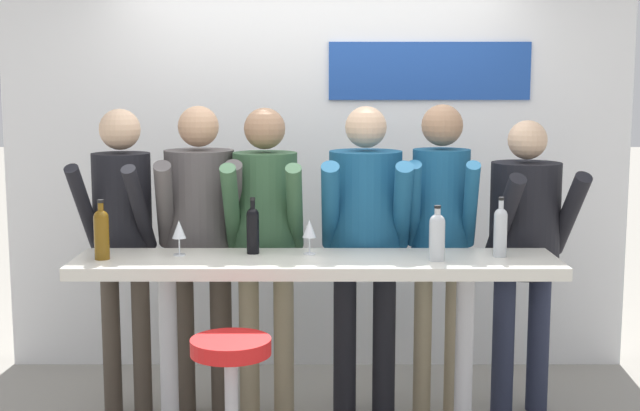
% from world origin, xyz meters
% --- Properties ---
extents(back_wall, '(3.99, 0.12, 2.81)m').
position_xyz_m(back_wall, '(0.01, 1.39, 1.41)').
color(back_wall, white).
rests_on(back_wall, ground_plane).
extents(tasting_table, '(2.39, 0.51, 0.99)m').
position_xyz_m(tasting_table, '(-0.00, 0.00, 0.82)').
color(tasting_table, silver).
rests_on(tasting_table, ground_plane).
extents(bar_stool, '(0.37, 0.37, 0.74)m').
position_xyz_m(bar_stool, '(-0.37, -0.54, 0.49)').
color(bar_stool, '#B2B2B7').
rests_on(bar_stool, ground_plane).
extents(person_far_left, '(0.42, 0.54, 1.71)m').
position_xyz_m(person_far_left, '(-1.06, 0.47, 1.07)').
color(person_far_left, '#473D33').
rests_on(person_far_left, ground_plane).
extents(person_left, '(0.50, 0.59, 1.72)m').
position_xyz_m(person_left, '(-0.64, 0.53, 1.06)').
color(person_left, '#473D33').
rests_on(person_left, ground_plane).
extents(person_center_left, '(0.42, 0.53, 1.71)m').
position_xyz_m(person_center_left, '(-0.28, 0.45, 1.06)').
color(person_center_left, gray).
rests_on(person_center_left, ground_plane).
extents(person_center, '(0.48, 0.56, 1.72)m').
position_xyz_m(person_center, '(0.26, 0.46, 1.06)').
color(person_center, black).
rests_on(person_center, ground_plane).
extents(person_center_right, '(0.41, 0.54, 1.73)m').
position_xyz_m(person_center_right, '(0.67, 0.48, 1.09)').
color(person_center_right, gray).
rests_on(person_center_right, ground_plane).
extents(person_right, '(0.52, 0.60, 1.64)m').
position_xyz_m(person_right, '(1.15, 0.51, 1.01)').
color(person_right, '#23283D').
rests_on(person_right, ground_plane).
extents(wine_bottle_0, '(0.07, 0.07, 0.29)m').
position_xyz_m(wine_bottle_0, '(-1.05, -0.03, 1.13)').
color(wine_bottle_0, brown).
rests_on(wine_bottle_0, tasting_table).
extents(wine_bottle_1, '(0.08, 0.08, 0.27)m').
position_xyz_m(wine_bottle_1, '(0.58, -0.07, 1.12)').
color(wine_bottle_1, '#B7BCC1').
rests_on(wine_bottle_1, tasting_table).
extents(wine_bottle_2, '(0.06, 0.06, 0.29)m').
position_xyz_m(wine_bottle_2, '(-0.32, 0.11, 1.12)').
color(wine_bottle_2, black).
rests_on(wine_bottle_2, tasting_table).
extents(wine_bottle_3, '(0.07, 0.07, 0.30)m').
position_xyz_m(wine_bottle_3, '(0.91, 0.03, 1.12)').
color(wine_bottle_3, '#B7BCC1').
rests_on(wine_bottle_3, tasting_table).
extents(wine_glass_0, '(0.07, 0.07, 0.18)m').
position_xyz_m(wine_glass_0, '(-0.68, 0.06, 1.11)').
color(wine_glass_0, silver).
rests_on(wine_glass_0, tasting_table).
extents(wine_glass_1, '(0.07, 0.07, 0.18)m').
position_xyz_m(wine_glass_1, '(-0.04, 0.09, 1.11)').
color(wine_glass_1, silver).
rests_on(wine_glass_1, tasting_table).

